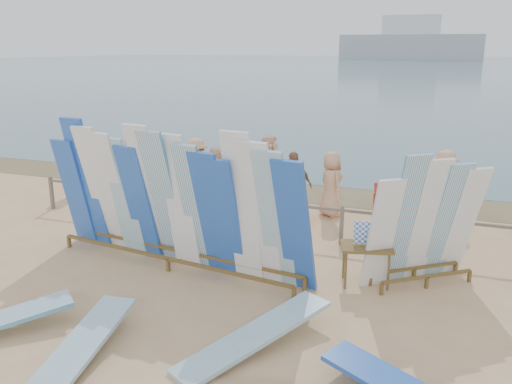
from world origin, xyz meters
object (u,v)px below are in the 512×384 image
at_px(beachgoer_2, 218,182).
at_px(beachgoer_5, 269,167).
at_px(beach_chair_right, 290,214).
at_px(stroller, 387,214).
at_px(beachgoer_11, 161,156).
at_px(beachgoer_8, 433,203).
at_px(beachgoer_4, 293,185).
at_px(flat_board_a, 77,365).
at_px(main_surfboard_rack, 173,205).
at_px(flat_board_b, 255,348).
at_px(beachgoer_3, 196,170).
at_px(beach_chair_left, 285,215).
at_px(side_surfboard_rack, 425,225).
at_px(beachgoer_6, 331,184).
at_px(beachgoer_9, 443,186).
at_px(beachgoer_0, 80,164).
at_px(beachgoer_1, 130,164).
at_px(vendor_table, 366,264).

bearing_deg(beachgoer_2, beachgoer_5, -22.98).
relative_size(beach_chair_right, stroller, 0.75).
height_order(beachgoer_11, beachgoer_8, beachgoer_8).
bearing_deg(beachgoer_4, flat_board_a, -96.07).
bearing_deg(beachgoer_11, main_surfboard_rack, 144.65).
bearing_deg(beachgoer_4, beachgoer_11, 155.66).
height_order(stroller, beachgoer_11, beachgoer_11).
height_order(flat_board_b, beachgoer_3, beachgoer_3).
relative_size(beachgoer_4, beachgoer_8, 1.01).
bearing_deg(beach_chair_left, flat_board_a, -103.79).
relative_size(side_surfboard_rack, beachgoer_6, 1.49).
bearing_deg(beachgoer_8, flat_board_b, 57.26).
relative_size(stroller, beachgoer_8, 0.67).
height_order(main_surfboard_rack, flat_board_a, main_surfboard_rack).
relative_size(beachgoer_3, beachgoer_5, 0.99).
bearing_deg(side_surfboard_rack, flat_board_a, -171.58).
xyz_separation_m(beachgoer_9, beachgoer_3, (-6.62, -0.56, 0.00)).
relative_size(flat_board_b, beachgoer_0, 1.52).
relative_size(main_surfboard_rack, beachgoer_2, 3.18).
height_order(side_surfboard_rack, beach_chair_left, side_surfboard_rack).
bearing_deg(beachgoer_8, beachgoer_0, -16.10).
height_order(beachgoer_9, beachgoer_8, beachgoer_9).
xyz_separation_m(side_surfboard_rack, flat_board_b, (-2.13, -3.18, -1.16)).
height_order(stroller, beachgoer_6, beachgoer_6).
relative_size(beachgoer_3, beachgoer_0, 1.04).
distance_m(beach_chair_left, beachgoer_8, 3.52).
bearing_deg(beachgoer_2, beachgoer_1, 60.19).
distance_m(main_surfboard_rack, beachgoer_9, 7.03).
bearing_deg(side_surfboard_rack, beachgoer_4, 99.92).
xyz_separation_m(beachgoer_11, beachgoer_5, (4.09, -0.86, 0.14)).
xyz_separation_m(flat_board_a, beachgoer_0, (-5.90, 7.79, 0.89)).
bearing_deg(main_surfboard_rack, flat_board_b, -33.33).
relative_size(flat_board_a, beachgoer_2, 1.45).
bearing_deg(beachgoer_1, main_surfboard_rack, 48.35).
relative_size(beachgoer_4, beachgoer_6, 1.01).
bearing_deg(beachgoer_1, beachgoer_3, 89.86).
bearing_deg(main_surfboard_rack, flat_board_a, -75.38).
xyz_separation_m(flat_board_a, beachgoer_4, (0.87, 7.63, 0.87)).
distance_m(side_surfboard_rack, beachgoer_4, 4.70).
bearing_deg(beachgoer_6, side_surfboard_rack, 170.17).
height_order(side_surfboard_rack, beachgoer_1, side_surfboard_rack).
distance_m(flat_board_b, beachgoer_4, 6.55).
xyz_separation_m(beachgoer_9, beachgoer_0, (-10.43, -0.80, -0.04)).
distance_m(stroller, beachgoer_5, 4.20).
xyz_separation_m(flat_board_a, beachgoer_8, (4.35, 7.15, 0.86)).
height_order(beachgoer_8, beachgoer_0, beachgoer_0).
distance_m(side_surfboard_rack, flat_board_a, 6.31).
bearing_deg(vendor_table, beachgoer_9, 59.61).
height_order(beachgoer_4, beachgoer_6, beachgoer_4).
xyz_separation_m(main_surfboard_rack, beachgoer_11, (-4.02, 6.49, -0.54)).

